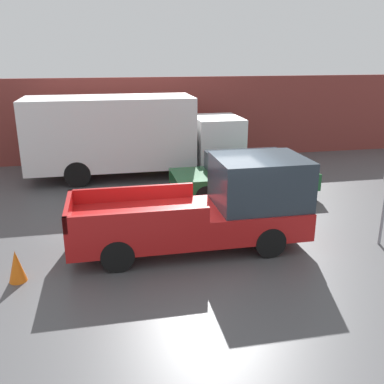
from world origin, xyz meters
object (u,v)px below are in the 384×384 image
(car, at_px, (244,174))
(delivery_truck, at_px, (128,134))
(pickup_truck, at_px, (213,207))
(traffic_cone, at_px, (16,266))
(newspaper_box, at_px, (151,149))

(car, distance_m, delivery_truck, 4.92)
(pickup_truck, distance_m, delivery_truck, 7.03)
(pickup_truck, height_order, car, pickup_truck)
(pickup_truck, bearing_deg, delivery_truck, 103.29)
(delivery_truck, relative_size, traffic_cone, 11.66)
(delivery_truck, height_order, traffic_cone, delivery_truck)
(car, height_order, delivery_truck, delivery_truck)
(car, distance_m, newspaper_box, 6.01)
(newspaper_box, distance_m, traffic_cone, 10.70)
(newspaper_box, bearing_deg, delivery_truck, -116.25)
(pickup_truck, relative_size, newspaper_box, 5.29)
(car, height_order, traffic_cone, car)
(delivery_truck, distance_m, newspaper_box, 2.72)
(pickup_truck, xyz_separation_m, newspaper_box, (-0.51, 9.04, -0.47))
(pickup_truck, relative_size, delivery_truck, 0.70)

